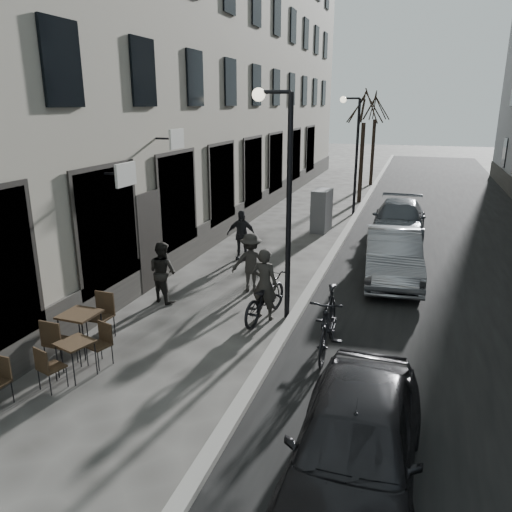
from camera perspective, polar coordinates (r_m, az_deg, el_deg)
The scene contains 20 objects.
ground at distance 7.01m, azimuth -10.29°, elevation -26.09°, with size 120.00×120.00×0.00m, color #383633.
road at distance 21.02m, azimuth 20.81°, elevation 2.76°, with size 7.30×60.00×0.00m, color black.
kerb at distance 21.11m, azimuth 10.90°, elevation 3.79°, with size 0.25×60.00×0.12m, color gray.
building_left at distance 22.87m, azimuth -4.88°, elevation 25.05°, with size 4.00×35.00×16.00m, color #A29A87.
streetlamp_near at distance 10.92m, azimuth 2.95°, elevation 8.53°, with size 0.90×0.28×5.09m.
streetlamp_far at distance 22.67m, azimuth 11.06°, elevation 12.61°, with size 0.90×0.28×5.09m.
tree_near at distance 25.58m, azimuth 12.32°, elevation 16.37°, with size 2.40×2.40×5.70m.
tree_far at distance 31.55m, azimuth 13.52°, elevation 16.34°, with size 2.40×2.40×5.70m.
bistro_set_b at distance 9.72m, azimuth -19.85°, elevation -10.63°, with size 0.76×1.43×0.81m.
bistro_set_c at distance 10.56m, azimuth -19.38°, elevation -7.81°, with size 0.70×1.68×0.98m.
utility_cabinet at distance 19.54m, azimuth 7.50°, elevation 5.16°, with size 0.60×1.08×1.62m, color slate.
bicycle at distance 11.48m, azimuth 1.00°, elevation -4.74°, with size 0.68×1.96×1.03m, color black.
cyclist_rider at distance 11.36m, azimuth 1.00°, elevation -3.21°, with size 0.61×0.40×1.68m, color #292724.
pedestrian_near at distance 12.59m, azimuth -10.62°, elevation -1.80°, with size 0.75×0.58×1.54m, color black.
pedestrian_mid at distance 13.08m, azimuth -0.58°, elevation -0.73°, with size 1.01×0.58×1.56m, color #272522.
pedestrian_far at distance 15.79m, azimuth -1.70°, elevation 2.40°, with size 0.93×0.39×1.58m, color black.
car_near at distance 6.81m, azimuth 11.28°, elevation -20.20°, with size 1.60×3.98×1.36m, color black.
car_mid at distance 14.49m, azimuth 15.35°, elevation 0.05°, with size 1.47×4.21×1.39m, color gray.
car_far at distance 19.24m, azimuth 16.00°, elevation 4.01°, with size 1.86×4.58×1.33m, color #3C4147.
moped at distance 10.00m, azimuth 8.25°, elevation -7.48°, with size 0.61×2.16×1.30m, color black.
Camera 1 is at (2.61, -4.44, 4.76)m, focal length 35.00 mm.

